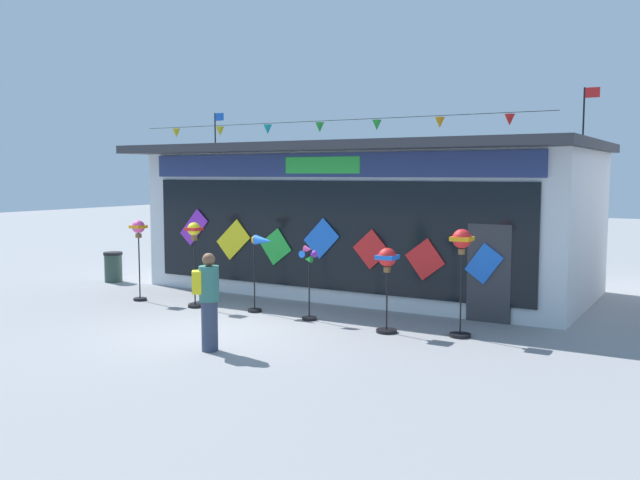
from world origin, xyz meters
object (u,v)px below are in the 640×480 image
wind_spinner_far_right (462,254)px  person_near_camera (208,300)px  wind_spinner_far_left (139,238)px  wind_spinner_center_left (261,255)px  trash_bin (113,267)px  wind_spinner_right (387,269)px  kite_shop_building (371,217)px  wind_spinner_left (194,243)px  wind_spinner_center_right (308,273)px

wind_spinner_far_right → person_near_camera: 4.65m
wind_spinner_far_left → wind_spinner_far_right: size_ratio=0.96×
wind_spinner_center_left → trash_bin: bearing=167.1°
wind_spinner_right → trash_bin: size_ratio=1.94×
kite_shop_building → wind_spinner_far_right: bearing=-46.1°
trash_bin → wind_spinner_far_left: bearing=-31.8°
wind_spinner_right → person_near_camera: size_ratio=0.97×
wind_spinner_center_left → person_near_camera: size_ratio=1.01×
kite_shop_building → wind_spinner_far_right: size_ratio=5.61×
wind_spinner_far_left → wind_spinner_left: bearing=0.8°
wind_spinner_left → wind_spinner_center_left: 1.68m
kite_shop_building → trash_bin: bearing=-158.3°
wind_spinner_left → wind_spinner_right: 4.79m
kite_shop_building → wind_spinner_right: 5.08m
kite_shop_building → person_near_camera: bearing=-86.1°
wind_spinner_far_right → trash_bin: wind_spinner_far_right is taller
wind_spinner_center_left → wind_spinner_right: bearing=-5.9°
person_near_camera → trash_bin: bearing=20.0°
wind_spinner_far_left → person_near_camera: bearing=-32.4°
wind_spinner_far_left → wind_spinner_center_left: (3.34, 0.29, -0.23)m
wind_spinner_far_left → wind_spinner_center_right: size_ratio=1.24×
kite_shop_building → wind_spinner_center_right: bearing=-81.0°
wind_spinner_left → wind_spinner_right: size_ratio=1.19×
wind_spinner_far_left → person_near_camera: 5.30m
wind_spinner_far_right → wind_spinner_left: bearing=-177.0°
wind_spinner_far_right → person_near_camera: bearing=-136.7°
wind_spinner_center_left → wind_spinner_far_right: wind_spinner_far_right is taller
wind_spinner_left → trash_bin: 4.80m
wind_spinner_left → wind_spinner_center_left: bearing=9.2°
wind_spinner_left → person_near_camera: (2.76, -2.84, -0.57)m
wind_spinner_far_left → trash_bin: size_ratio=2.29×
wind_spinner_center_right → person_near_camera: size_ratio=0.92×
wind_spinner_left → wind_spinner_center_right: wind_spinner_left is taller
wind_spinner_right → kite_shop_building: bearing=120.0°
wind_spinner_far_left → wind_spinner_center_left: bearing=5.0°
wind_spinner_far_right → trash_bin: size_ratio=2.40×
wind_spinner_right → person_near_camera: bearing=-126.1°
person_near_camera → wind_spinner_left: bearing=6.3°
wind_spinner_far_right → person_near_camera: wind_spinner_far_right is taller
wind_spinner_left → wind_spinner_center_right: (2.93, 0.14, -0.47)m
wind_spinner_left → person_near_camera: wind_spinner_left is taller
kite_shop_building → wind_spinner_far_left: (-3.96, -4.33, -0.40)m
wind_spinner_center_left → kite_shop_building: bearing=81.3°
wind_spinner_left → wind_spinner_far_right: bearing=3.0°
wind_spinner_far_left → wind_spinner_left: size_ratio=0.99×
trash_bin → wind_spinner_right: bearing=-10.6°
wind_spinner_center_right → trash_bin: 7.49m
kite_shop_building → wind_spinner_center_left: bearing=-98.7°
wind_spinner_far_right → trash_bin: 10.64m
wind_spinner_center_right → wind_spinner_right: bearing=-5.9°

